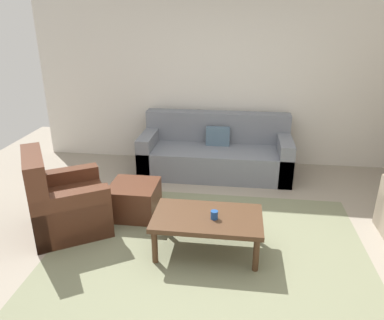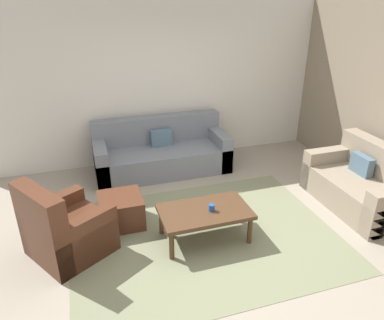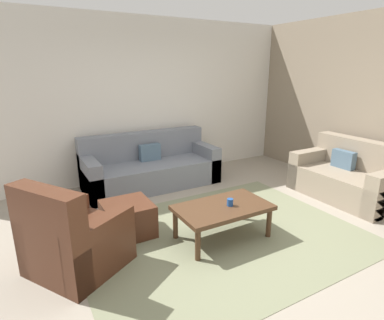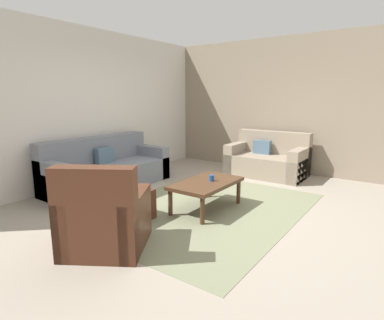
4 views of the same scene
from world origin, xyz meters
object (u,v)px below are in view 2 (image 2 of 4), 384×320
Objects in this scene: couch_loveseat at (365,186)px; coffee_table at (205,213)px; couch_main at (161,153)px; ottoman at (121,210)px; armchair_leather at (64,232)px; cup at (212,208)px.

coffee_table is (-2.45, -0.07, 0.06)m from couch_loveseat.
couch_main reaches higher than coffee_table.
ottoman is 1.15m from coffee_table.
armchair_leather is 1.97× the size of ottoman.
couch_main is at bearing 50.47° from armchair_leather.
armchair_leather is at bearing 178.27° from couch_loveseat.
armchair_leather reaches higher than cup.
armchair_leather is 0.83m from ottoman.
coffee_table is 12.94× the size of cup.
couch_loveseat reaches higher than cup.
cup is at bearing -33.49° from ottoman.
couch_loveseat is (2.51, -2.05, 0.00)m from couch_main.
couch_main reaches higher than ottoman.
couch_loveseat is 2.45m from coffee_table.
couch_loveseat reaches higher than ottoman.
couch_main is at bearing 140.86° from couch_loveseat.
ottoman is (-0.88, -1.48, -0.10)m from couch_main.
cup reaches higher than coffee_table.
coffee_table is (1.65, -0.19, 0.05)m from armchair_leather.
couch_loveseat is at bearing 1.64° from coffee_table.
couch_main is 2.03× the size of coffee_table.
coffee_table is at bearing -6.71° from armchair_leather.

